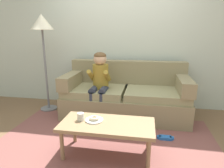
% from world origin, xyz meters
% --- Properties ---
extents(ground, '(10.00, 10.00, 0.00)m').
position_xyz_m(ground, '(0.00, 0.00, 0.00)').
color(ground, brown).
extents(wall_back, '(8.00, 0.10, 2.80)m').
position_xyz_m(wall_back, '(0.00, 1.40, 1.40)').
color(wall_back, beige).
rests_on(wall_back, ground).
extents(area_rug, '(2.88, 2.02, 0.01)m').
position_xyz_m(area_rug, '(0.00, -0.25, 0.01)').
color(area_rug, brown).
rests_on(area_rug, ground).
extents(couch, '(2.07, 0.90, 0.91)m').
position_xyz_m(couch, '(0.15, 0.84, 0.34)').
color(couch, '#8C7F5B').
rests_on(couch, ground).
extents(coffee_table, '(1.07, 0.51, 0.41)m').
position_xyz_m(coffee_table, '(0.07, -0.37, 0.36)').
color(coffee_table, '#937551').
rests_on(coffee_table, ground).
extents(person_child, '(0.34, 0.58, 1.10)m').
position_xyz_m(person_child, '(-0.26, 0.64, 0.67)').
color(person_child, olive).
rests_on(person_child, ground).
extents(plate, '(0.21, 0.21, 0.01)m').
position_xyz_m(plate, '(-0.09, -0.33, 0.42)').
color(plate, white).
rests_on(plate, coffee_table).
extents(donut, '(0.14, 0.14, 0.04)m').
position_xyz_m(donut, '(-0.09, -0.33, 0.44)').
color(donut, beige).
rests_on(donut, plate).
extents(mug, '(0.08, 0.08, 0.09)m').
position_xyz_m(mug, '(-0.25, -0.35, 0.45)').
color(mug, silver).
rests_on(mug, coffee_table).
extents(toy_controller, '(0.23, 0.09, 0.05)m').
position_xyz_m(toy_controller, '(0.78, 0.09, 0.03)').
color(toy_controller, blue).
rests_on(toy_controller, ground).
extents(floor_lamp, '(0.39, 0.39, 1.71)m').
position_xyz_m(floor_lamp, '(-1.30, 0.83, 1.45)').
color(floor_lamp, slate).
rests_on(floor_lamp, ground).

